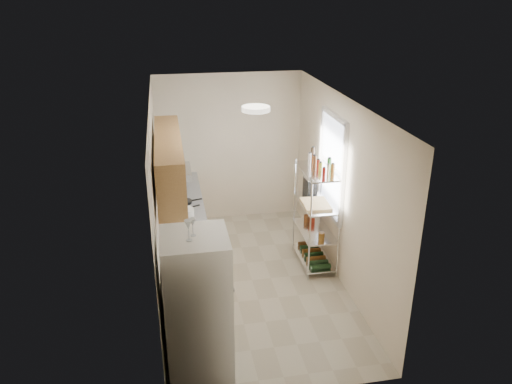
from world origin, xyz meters
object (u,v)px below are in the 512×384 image
rice_cooker (185,216)px  espresso_machine (310,186)px  refrigerator (198,306)px  frying_pan_large (181,210)px  cutting_board (316,204)px

rice_cooker → espresso_machine: espresso_machine is taller
refrigerator → rice_cooker: 1.86m
refrigerator → espresso_machine: bearing=50.6°
rice_cooker → frying_pan_large: (-0.03, 0.40, -0.08)m
refrigerator → espresso_machine: (1.87, 2.28, 0.32)m
cutting_board → espresso_machine: size_ratio=1.82×
refrigerator → cutting_board: (1.84, 1.86, 0.21)m
refrigerator → rice_cooker: bearing=90.8°
rice_cooker → cutting_board: (1.87, 0.01, 0.02)m
refrigerator → espresso_machine: refrigerator is taller
frying_pan_large → refrigerator: bearing=-110.6°
refrigerator → frying_pan_large: (-0.06, 2.25, 0.10)m
refrigerator → rice_cooker: (-0.03, 1.85, 0.18)m
rice_cooker → refrigerator: bearing=-89.2°
rice_cooker → frying_pan_large: bearing=94.3°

